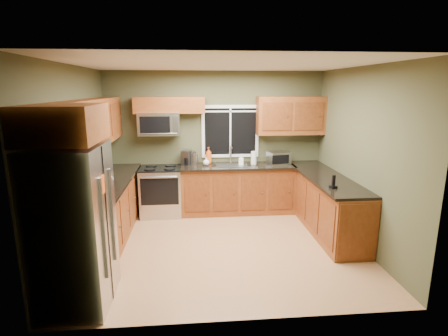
{
  "coord_description": "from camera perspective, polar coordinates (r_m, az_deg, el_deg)",
  "views": [
    {
      "loc": [
        -0.42,
        -4.98,
        2.38
      ],
      "look_at": [
        0.05,
        0.35,
        1.15
      ],
      "focal_mm": 28.0,
      "sensor_mm": 36.0,
      "label": 1
    }
  ],
  "objects": [
    {
      "name": "paper_towel_roll",
      "position": [
        6.76,
        4.87,
        1.67
      ],
      "size": [
        0.13,
        0.13,
        0.28
      ],
      "color": "white",
      "rests_on": "countertop_back"
    },
    {
      "name": "refrigerator",
      "position": [
        4.18,
        -23.33,
        -8.91
      ],
      "size": [
        0.74,
        0.9,
        1.8
      ],
      "color": "#B7B7BC",
      "rests_on": "ground"
    },
    {
      "name": "ceiling",
      "position": [
        5.01,
        -0.23,
        16.6
      ],
      "size": [
        4.2,
        4.2,
        0.0
      ],
      "primitive_type": "plane",
      "rotation": [
        3.14,
        0.0,
        0.0
      ],
      "color": "white",
      "rests_on": "back_wall"
    },
    {
      "name": "back_wall",
      "position": [
        6.87,
        -1.48,
        4.32
      ],
      "size": [
        4.2,
        0.0,
        4.2
      ],
      "primitive_type": "plane",
      "rotation": [
        1.57,
        0.0,
        0.0
      ],
      "color": "#48492D",
      "rests_on": "ground"
    },
    {
      "name": "base_cabinets_left",
      "position": [
        5.95,
        -18.28,
        -6.66
      ],
      "size": [
        0.6,
        2.65,
        0.9
      ],
      "primitive_type": "cube",
      "color": "brown",
      "rests_on": "ground"
    },
    {
      "name": "upper_cabinets_back_left",
      "position": [
        6.64,
        -8.89,
        10.12
      ],
      "size": [
        1.3,
        0.33,
        0.3
      ],
      "primitive_type": "cube",
      "color": "brown",
      "rests_on": "back_wall"
    },
    {
      "name": "kettle",
      "position": [
        6.76,
        -4.85,
        1.65
      ],
      "size": [
        0.16,
        0.16,
        0.26
      ],
      "color": "#B7B7BC",
      "rests_on": "countertop_back"
    },
    {
      "name": "floor",
      "position": [
        5.54,
        -0.2,
        -12.51
      ],
      "size": [
        4.2,
        4.2,
        0.0
      ],
      "primitive_type": "plane",
      "color": "#AD774C",
      "rests_on": "ground"
    },
    {
      "name": "left_wall",
      "position": [
        5.36,
        -23.2,
        0.79
      ],
      "size": [
        0.0,
        3.6,
        3.6
      ],
      "primitive_type": "plane",
      "rotation": [
        1.57,
        0.0,
        1.57
      ],
      "color": "#48492D",
      "rests_on": "ground"
    },
    {
      "name": "cordless_phone",
      "position": [
        5.38,
        17.41,
        -2.55
      ],
      "size": [
        0.11,
        0.11,
        0.2
      ],
      "color": "black",
      "rests_on": "countertop_peninsula"
    },
    {
      "name": "front_wall",
      "position": [
        3.37,
        2.38,
        -4.88
      ],
      "size": [
        4.2,
        0.0,
        4.2
      ],
      "primitive_type": "plane",
      "rotation": [
        -1.57,
        0.0,
        0.0
      ],
      "color": "#48492D",
      "rests_on": "ground"
    },
    {
      "name": "base_cabinets_peninsula",
      "position": [
        6.26,
        16.08,
        -5.54
      ],
      "size": [
        0.6,
        2.52,
        0.9
      ],
      "color": "brown",
      "rests_on": "ground"
    },
    {
      "name": "soap_bottle_a",
      "position": [
        6.81,
        -2.53,
        2.08
      ],
      "size": [
        0.15,
        0.16,
        0.32
      ],
      "primitive_type": "imported",
      "rotation": [
        0.0,
        0.0,
        -0.33
      ],
      "color": "#E95A15",
      "rests_on": "countertop_back"
    },
    {
      "name": "sink",
      "position": [
        6.67,
        1.28,
        0.58
      ],
      "size": [
        0.6,
        0.42,
        0.36
      ],
      "color": "slate",
      "rests_on": "countertop_back"
    },
    {
      "name": "right_wall",
      "position": [
        5.68,
        21.42,
        1.59
      ],
      "size": [
        0.0,
        3.6,
        3.6
      ],
      "primitive_type": "plane",
      "rotation": [
        1.57,
        0.0,
        -1.57
      ],
      "color": "#48492D",
      "rests_on": "ground"
    },
    {
      "name": "toaster_oven",
      "position": [
        6.8,
        8.92,
        1.64
      ],
      "size": [
        0.45,
        0.38,
        0.25
      ],
      "color": "#B7B7BC",
      "rests_on": "countertop_back"
    },
    {
      "name": "countertop_back",
      "position": [
        6.67,
        2.27,
        0.3
      ],
      "size": [
        2.17,
        0.65,
        0.04
      ],
      "primitive_type": "cube",
      "color": "black",
      "rests_on": "base_cabinets_back"
    },
    {
      "name": "upper_cabinet_over_fridge",
      "position": [
        3.93,
        -24.82,
        6.63
      ],
      "size": [
        0.72,
        0.9,
        0.38
      ],
      "primitive_type": "cube",
      "color": "brown",
      "rests_on": "left_wall"
    },
    {
      "name": "upper_cabinets_left",
      "position": [
        5.69,
        -20.62,
        6.87
      ],
      "size": [
        0.33,
        2.65,
        0.72
      ],
      "primitive_type": "cube",
      "color": "brown",
      "rests_on": "left_wall"
    },
    {
      "name": "soap_bottle_b",
      "position": [
        6.68,
        2.81,
        1.35
      ],
      "size": [
        0.1,
        0.1,
        0.2
      ],
      "primitive_type": "imported",
      "rotation": [
        0.0,
        0.0,
        -0.14
      ],
      "color": "white",
      "rests_on": "countertop_back"
    },
    {
      "name": "microwave",
      "position": [
        6.65,
        -10.53,
        7.12
      ],
      "size": [
        0.76,
        0.41,
        0.42
      ],
      "color": "#B7B7BC",
      "rests_on": "back_wall"
    },
    {
      "name": "upper_cabinets_back_right",
      "position": [
        6.9,
        10.83,
        8.39
      ],
      "size": [
        1.3,
        0.33,
        0.72
      ],
      "primitive_type": "cube",
      "color": "brown",
      "rests_on": "back_wall"
    },
    {
      "name": "window",
      "position": [
        6.85,
        1.03,
        6.01
      ],
      "size": [
        1.12,
        0.03,
        1.02
      ],
      "color": "white",
      "rests_on": "back_wall"
    },
    {
      "name": "countertop_peninsula",
      "position": [
        6.13,
        16.11,
        -1.36
      ],
      "size": [
        0.65,
        2.5,
        0.04
      ],
      "primitive_type": "cube",
      "color": "black",
      "rests_on": "base_cabinets_peninsula"
    },
    {
      "name": "range",
      "position": [
        6.76,
        -10.2,
        -3.69
      ],
      "size": [
        0.76,
        0.69,
        0.94
      ],
      "color": "#B7B7BC",
      "rests_on": "ground"
    },
    {
      "name": "countertop_left",
      "position": [
        5.81,
        -18.36,
        -2.29
      ],
      "size": [
        0.65,
        2.65,
        0.04
      ],
      "primitive_type": "cube",
      "color": "black",
      "rests_on": "base_cabinets_left"
    },
    {
      "name": "soap_bottle_c",
      "position": [
        6.65,
        -2.92,
        1.09
      ],
      "size": [
        0.13,
        0.13,
        0.15
      ],
      "primitive_type": "imported",
      "rotation": [
        0.0,
        0.0,
        0.09
      ],
      "color": "white",
      "rests_on": "countertop_back"
    },
    {
      "name": "coffee_maker",
      "position": [
        6.75,
        -6.09,
        1.66
      ],
      "size": [
        0.22,
        0.26,
        0.27
      ],
      "color": "slate",
      "rests_on": "countertop_back"
    },
    {
      "name": "base_cabinets_back",
      "position": [
        6.82,
        2.21,
        -3.51
      ],
      "size": [
        2.17,
        0.6,
        0.9
      ],
      "primitive_type": "cube",
      "color": "brown",
      "rests_on": "ground"
    }
  ]
}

